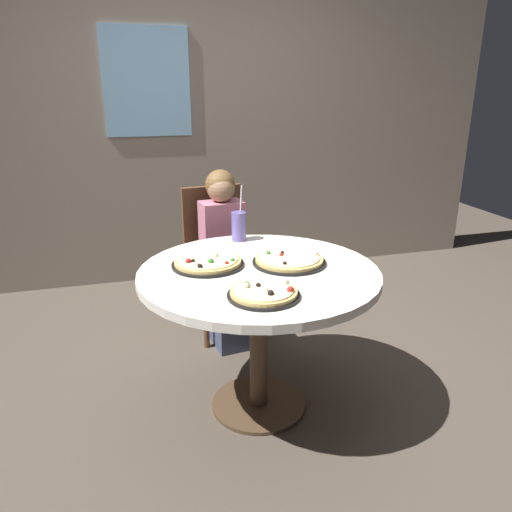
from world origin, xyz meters
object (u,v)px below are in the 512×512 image
chair_wooden (218,252)px  pizza_pepperoni (264,293)px  pizza_veggie (208,262)px  soda_cup (239,226)px  diner_child (227,268)px  pizza_cheese (289,260)px  dining_table (259,291)px

chair_wooden → pizza_pepperoni: bearing=-92.6°
chair_wooden → pizza_veggie: size_ratio=2.75×
soda_cup → pizza_veggie: bearing=-124.4°
diner_child → pizza_cheese: (0.16, -0.72, 0.28)m
diner_child → pizza_cheese: diner_child is taller
pizza_pepperoni → soda_cup: size_ratio=0.97×
chair_wooden → soda_cup: bearing=-86.4°
diner_child → pizza_veggie: (-0.23, -0.64, 0.28)m
chair_wooden → diner_child: (0.02, -0.18, -0.05)m
pizza_pepperoni → diner_child: bearing=86.0°
pizza_cheese → chair_wooden: bearing=101.0°
dining_table → pizza_cheese: size_ratio=3.17×
dining_table → chair_wooden: size_ratio=1.19×
pizza_cheese → soda_cup: soda_cup is taller
pizza_pepperoni → chair_wooden: bearing=87.4°
pizza_veggie → pizza_pepperoni: 0.45m
dining_table → soda_cup: 0.50m
pizza_pepperoni → soda_cup: (0.09, 0.77, 0.06)m
diner_child → pizza_cheese: 0.78m
diner_child → pizza_veggie: 0.74m
pizza_cheese → pizza_pepperoni: 0.41m
dining_table → soda_cup: size_ratio=3.67×
pizza_veggie → pizza_cheese: (0.38, -0.08, -0.00)m
dining_table → chair_wooden: 0.95m
dining_table → pizza_pepperoni: size_ratio=3.77×
dining_table → pizza_pepperoni: 0.33m
dining_table → pizza_cheese: 0.21m
diner_child → pizza_veggie: size_ratio=3.13×
diner_child → pizza_cheese: size_ratio=3.04×
dining_table → diner_child: (0.01, 0.76, -0.16)m
dining_table → pizza_veggie: size_ratio=3.26×
pizza_pepperoni → soda_cup: bearing=83.6°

